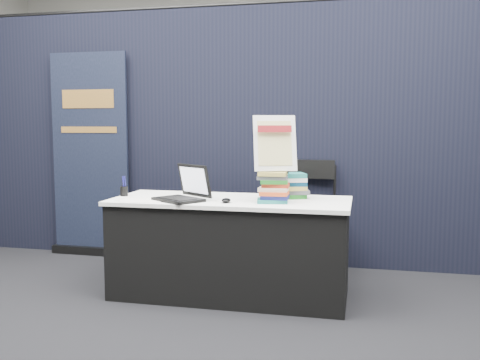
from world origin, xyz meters
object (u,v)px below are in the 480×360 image
at_px(book_stack_short, 292,186).
at_px(pullup_banner, 90,166).
at_px(book_stack_tall, 274,187).
at_px(info_sign, 275,144).
at_px(stacking_chair, 309,211).
at_px(display_table, 231,247).
at_px(laptop, 180,192).

relative_size(book_stack_short, pullup_banner, 0.13).
distance_m(book_stack_tall, info_sign, 0.31).
relative_size(book_stack_short, stacking_chair, 0.27).
bearing_deg(display_table, stacking_chair, 56.23).
xyz_separation_m(book_stack_tall, info_sign, (0.00, 0.03, 0.31)).
bearing_deg(laptop, info_sign, 40.61).
distance_m(laptop, info_sign, 0.79).
xyz_separation_m(display_table, laptop, (-0.35, -0.15, 0.44)).
xyz_separation_m(book_stack_short, stacking_chair, (0.07, 0.62, -0.29)).
height_order(laptop, book_stack_short, laptop).
relative_size(laptop, stacking_chair, 0.46).
relative_size(display_table, stacking_chair, 1.81).
relative_size(laptop, pullup_banner, 0.22).
relative_size(display_table, laptop, 3.98).
relative_size(display_table, pullup_banner, 0.89).
xyz_separation_m(display_table, pullup_banner, (-1.68, 0.95, 0.52)).
distance_m(book_stack_short, pullup_banner, 2.27).
bearing_deg(laptop, display_table, 58.10).
distance_m(display_table, book_stack_short, 0.67).
bearing_deg(book_stack_tall, book_stack_short, 69.74).
bearing_deg(laptop, pullup_banner, 175.62).
bearing_deg(info_sign, stacking_chair, 59.90).
relative_size(display_table, book_stack_tall, 8.06).
bearing_deg(stacking_chair, book_stack_short, -93.34).
bearing_deg(info_sign, display_table, 147.98).
height_order(laptop, stacking_chair, laptop).
height_order(display_table, pullup_banner, pullup_banner).
relative_size(display_table, info_sign, 4.27).
xyz_separation_m(laptop, book_stack_short, (0.80, 0.30, 0.03)).
distance_m(laptop, stacking_chair, 1.29).
relative_size(book_stack_short, info_sign, 0.64).
bearing_deg(display_table, book_stack_tall, -17.60).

